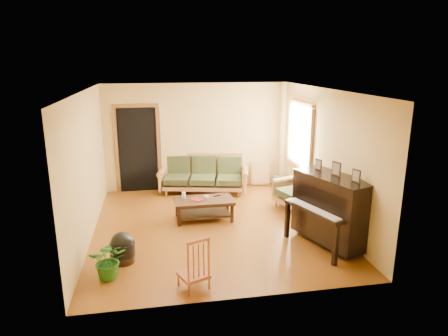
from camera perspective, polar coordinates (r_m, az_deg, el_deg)
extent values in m
plane|color=#5A2E0B|center=(7.86, -1.60, -8.23)|extent=(5.00, 5.00, 0.00)
cube|color=black|center=(9.85, -12.20, 2.53)|extent=(1.08, 0.16, 2.05)
cube|color=white|center=(9.19, 10.89, 4.73)|extent=(0.12, 1.36, 1.46)
cube|color=#936236|center=(9.66, -2.98, -0.94)|extent=(2.23, 1.31, 0.89)
cube|color=black|center=(8.09, -2.89, -5.91)|extent=(1.18, 0.66, 0.43)
cube|color=#936236|center=(8.72, 10.41, -2.91)|extent=(1.10, 1.12, 0.91)
cube|color=black|center=(7.12, 15.07, -5.93)|extent=(1.25, 1.60, 1.24)
cylinder|color=black|center=(6.67, -14.29, -11.41)|extent=(0.49, 0.49, 0.38)
cube|color=brown|center=(5.73, -4.43, -13.22)|extent=(0.50, 0.52, 0.80)
cube|color=#BC8C3E|center=(10.28, 5.18, -0.76)|extent=(0.48, 0.19, 0.63)
cylinder|color=#2E4D8B|center=(10.35, 7.64, -1.79)|extent=(0.22, 0.22, 0.26)
imported|color=#1B5418|center=(6.22, -16.12, -12.51)|extent=(0.53, 0.46, 0.58)
imported|color=maroon|center=(7.91, -4.28, -4.71)|extent=(0.27, 0.27, 0.02)
cylinder|color=white|center=(8.08, -5.77, -3.89)|extent=(0.09, 0.09, 0.13)
cylinder|color=silver|center=(8.05, -2.55, -4.18)|extent=(0.12, 0.12, 0.06)
cube|color=black|center=(8.20, -1.04, -3.97)|extent=(0.15, 0.09, 0.01)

